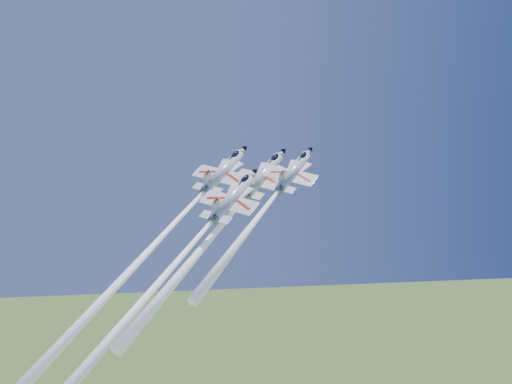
{
  "coord_description": "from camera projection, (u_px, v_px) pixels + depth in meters",
  "views": [
    {
      "loc": [
        -15.98,
        -107.14,
        108.5
      ],
      "look_at": [
        0.0,
        0.0,
        98.67
      ],
      "focal_mm": 40.0,
      "sensor_mm": 36.0,
      "label": 1
    }
  ],
  "objects": [
    {
      "name": "jet_right",
      "position": [
        265.0,
        208.0,
        98.88
      ],
      "size": [
        20.73,
        29.2,
        29.1
      ],
      "rotation": [
        0.52,
        0.19,
        -0.59
      ],
      "color": "white"
    },
    {
      "name": "jet_lead",
      "position": [
        222.0,
        225.0,
        101.61
      ],
      "size": [
        25.86,
        36.91,
        37.25
      ],
      "rotation": [
        0.52,
        0.19,
        -0.59
      ],
      "color": "white"
    },
    {
      "name": "jet_left",
      "position": [
        152.0,
        247.0,
        97.02
      ],
      "size": [
        31.29,
        46.16,
        48.83
      ],
      "rotation": [
        0.52,
        0.19,
        -0.59
      ],
      "color": "white"
    },
    {
      "name": "jet_slot",
      "position": [
        168.0,
        272.0,
        87.39
      ],
      "size": [
        27.53,
        40.17,
        41.38
      ],
      "rotation": [
        0.52,
        0.19,
        -0.59
      ],
      "color": "white"
    }
  ]
}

